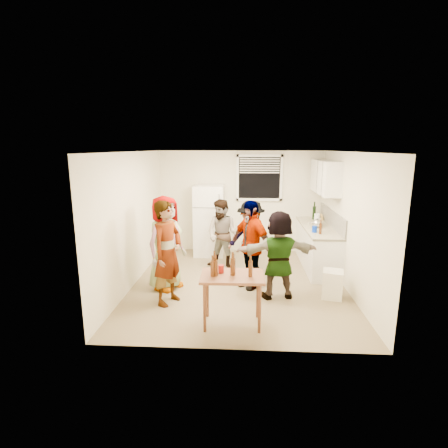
# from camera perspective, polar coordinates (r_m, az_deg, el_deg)

# --- Properties ---
(room) EXTENTS (4.00, 4.50, 2.50)m
(room) POSITION_cam_1_polar(r_m,az_deg,el_deg) (6.84, 2.37, -9.72)
(room) COLOR white
(room) RESTS_ON ground
(window) EXTENTS (1.12, 0.10, 1.06)m
(window) POSITION_cam_1_polar(r_m,az_deg,el_deg) (8.59, 5.79, 7.50)
(window) COLOR white
(window) RESTS_ON room
(refrigerator) EXTENTS (0.70, 0.70, 1.70)m
(refrigerator) POSITION_cam_1_polar(r_m,az_deg,el_deg) (8.44, -2.44, 0.60)
(refrigerator) COLOR white
(refrigerator) RESTS_ON ground
(counter_lower) EXTENTS (0.60, 2.20, 0.86)m
(counter_lower) POSITION_cam_1_polar(r_m,az_deg,el_deg) (7.95, 14.92, -3.67)
(counter_lower) COLOR white
(counter_lower) RESTS_ON ground
(countertop) EXTENTS (0.64, 2.22, 0.04)m
(countertop) POSITION_cam_1_polar(r_m,az_deg,el_deg) (7.84, 15.10, -0.51)
(countertop) COLOR #BFB699
(countertop) RESTS_ON counter_lower
(backsplash) EXTENTS (0.03, 2.20, 0.36)m
(backsplash) POSITION_cam_1_polar(r_m,az_deg,el_deg) (7.87, 17.22, 0.89)
(backsplash) COLOR #B6B2A8
(backsplash) RESTS_ON countertop
(upper_cabinets) EXTENTS (0.34, 1.60, 0.70)m
(upper_cabinets) POSITION_cam_1_polar(r_m,az_deg,el_deg) (7.91, 16.18, 7.39)
(upper_cabinets) COLOR white
(upper_cabinets) RESTS_ON room
(kettle) EXTENTS (0.27, 0.23, 0.21)m
(kettle) POSITION_cam_1_polar(r_m,az_deg,el_deg) (7.72, 14.92, -0.55)
(kettle) COLOR silver
(kettle) RESTS_ON countertop
(paper_towel) EXTENTS (0.12, 0.12, 0.26)m
(paper_towel) POSITION_cam_1_polar(r_m,az_deg,el_deg) (7.89, 14.89, -0.28)
(paper_towel) COLOR white
(paper_towel) RESTS_ON countertop
(wine_bottle) EXTENTS (0.08, 0.08, 0.31)m
(wine_bottle) POSITION_cam_1_polar(r_m,az_deg,el_deg) (8.58, 14.44, 0.75)
(wine_bottle) COLOR black
(wine_bottle) RESTS_ON countertop
(beer_bottle_counter) EXTENTS (0.06, 0.06, 0.21)m
(beer_bottle_counter) POSITION_cam_1_polar(r_m,az_deg,el_deg) (7.16, 15.42, -1.57)
(beer_bottle_counter) COLOR #47230C
(beer_bottle_counter) RESTS_ON countertop
(blue_cup) EXTENTS (0.10, 0.10, 0.13)m
(blue_cup) POSITION_cam_1_polar(r_m,az_deg,el_deg) (7.27, 14.53, -1.32)
(blue_cup) COLOR #062EC9
(blue_cup) RESTS_ON countertop
(picture_frame) EXTENTS (0.02, 0.17, 0.14)m
(picture_frame) POSITION_cam_1_polar(r_m,az_deg,el_deg) (8.54, 15.66, 1.10)
(picture_frame) COLOR #DCAC52
(picture_frame) RESTS_ON countertop
(trash_bin) EXTENTS (0.40, 0.40, 0.49)m
(trash_bin) POSITION_cam_1_polar(r_m,az_deg,el_deg) (6.44, 17.28, -9.34)
(trash_bin) COLOR white
(trash_bin) RESTS_ON ground
(serving_table) EXTENTS (0.93, 0.63, 0.77)m
(serving_table) POSITION_cam_1_polar(r_m,az_deg,el_deg) (5.41, 1.34, -16.00)
(serving_table) COLOR brown
(serving_table) RESTS_ON ground
(beer_bottle_table) EXTENTS (0.07, 0.07, 0.25)m
(beer_bottle_table) POSITION_cam_1_polar(r_m,az_deg,el_deg) (5.09, 1.41, -8.33)
(beer_bottle_table) COLOR #47230C
(beer_bottle_table) RESTS_ON serving_table
(red_cup) EXTENTS (0.08, 0.08, 0.11)m
(red_cup) POSITION_cam_1_polar(r_m,az_deg,el_deg) (5.19, -0.48, -7.92)
(red_cup) COLOR #9E1810
(red_cup) RESTS_ON serving_table
(guest_grey) EXTENTS (1.93, 1.63, 0.55)m
(guest_grey) POSITION_cam_1_polar(r_m,az_deg,el_deg) (6.75, -9.26, -10.18)
(guest_grey) COLOR gray
(guest_grey) RESTS_ON ground
(guest_stripe) EXTENTS (1.85, 1.31, 0.42)m
(guest_stripe) POSITION_cam_1_polar(r_m,az_deg,el_deg) (6.16, -8.93, -12.48)
(guest_stripe) COLOR #141933
(guest_stripe) RESTS_ON ground
(guest_back_left) EXTENTS (1.26, 1.67, 0.57)m
(guest_back_left) POSITION_cam_1_polar(r_m,az_deg,el_deg) (7.69, -0.23, -7.15)
(guest_back_left) COLOR brown
(guest_back_left) RESTS_ON ground
(guest_back_right) EXTENTS (1.64, 1.84, 0.57)m
(guest_back_right) POSITION_cam_1_polar(r_m,az_deg,el_deg) (7.31, 4.27, -8.25)
(guest_back_right) COLOR #414146
(guest_back_right) RESTS_ON ground
(guest_black) EXTENTS (1.87, 1.82, 0.40)m
(guest_black) POSITION_cam_1_polar(r_m,az_deg,el_deg) (6.74, 4.21, -10.09)
(guest_black) COLOR black
(guest_black) RESTS_ON ground
(guest_orange) EXTENTS (1.68, 1.77, 0.46)m
(guest_orange) POSITION_cam_1_polar(r_m,az_deg,el_deg) (6.35, 8.66, -11.66)
(guest_orange) COLOR #D55D3D
(guest_orange) RESTS_ON ground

